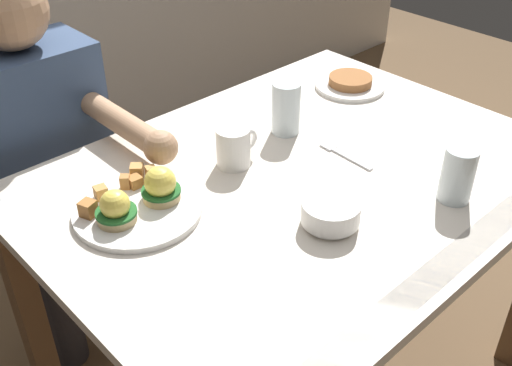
% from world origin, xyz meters
% --- Properties ---
extents(dining_table, '(1.20, 0.90, 0.74)m').
position_xyz_m(dining_table, '(0.00, 0.00, 0.63)').
color(dining_table, silver).
rests_on(dining_table, ground_plane).
extents(eggs_benedict_plate, '(0.27, 0.27, 0.09)m').
position_xyz_m(eggs_benedict_plate, '(-0.35, 0.13, 0.76)').
color(eggs_benedict_plate, white).
rests_on(eggs_benedict_plate, dining_table).
extents(fruit_bowl, '(0.12, 0.12, 0.05)m').
position_xyz_m(fruit_bowl, '(-0.10, -0.17, 0.77)').
color(fruit_bowl, white).
rests_on(fruit_bowl, dining_table).
extents(coffee_mug, '(0.11, 0.08, 0.09)m').
position_xyz_m(coffee_mug, '(-0.09, 0.13, 0.79)').
color(coffee_mug, white).
rests_on(coffee_mug, dining_table).
extents(fork, '(0.03, 0.16, 0.00)m').
position_xyz_m(fork, '(0.13, -0.01, 0.74)').
color(fork, silver).
rests_on(fork, dining_table).
extents(water_glass_near, '(0.07, 0.07, 0.12)m').
position_xyz_m(water_glass_near, '(0.17, -0.29, 0.79)').
color(water_glass_near, silver).
rests_on(water_glass_near, dining_table).
extents(water_glass_far, '(0.07, 0.07, 0.13)m').
position_xyz_m(water_glass_far, '(0.11, 0.16, 0.80)').
color(water_glass_far, silver).
rests_on(water_glass_far, dining_table).
extents(side_plate, '(0.20, 0.20, 0.04)m').
position_xyz_m(side_plate, '(0.43, 0.21, 0.75)').
color(side_plate, white).
rests_on(side_plate, dining_table).
extents(diner_person, '(0.34, 0.54, 1.14)m').
position_xyz_m(diner_person, '(-0.34, 0.60, 0.65)').
color(diner_person, '#33333D').
rests_on(diner_person, ground_plane).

